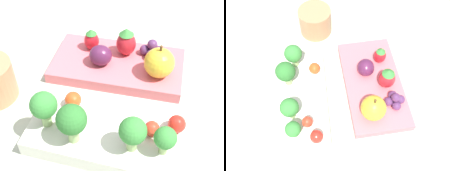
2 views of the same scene
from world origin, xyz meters
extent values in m
plane|color=#ADB7A3|center=(0.00, 0.00, 0.00)|extent=(4.00, 4.00, 0.00)
cube|color=silver|center=(-0.01, 0.07, 0.01)|extent=(0.22, 0.12, 0.03)
cube|color=#DB6670|center=(0.00, -0.08, 0.01)|extent=(0.22, 0.13, 0.02)
cylinder|color=#93B770|center=(-0.04, 0.09, 0.04)|extent=(0.01, 0.01, 0.02)
sphere|color=#388438|center=(-0.04, 0.09, 0.06)|extent=(0.03, 0.03, 0.03)
cylinder|color=#93B770|center=(-0.08, 0.09, 0.03)|extent=(0.01, 0.01, 0.02)
sphere|color=#388438|center=(-0.08, 0.09, 0.05)|extent=(0.03, 0.03, 0.03)
cylinder|color=#93B770|center=(0.03, 0.09, 0.04)|extent=(0.01, 0.01, 0.02)
sphere|color=#2D702D|center=(0.03, 0.09, 0.07)|extent=(0.04, 0.04, 0.04)
cylinder|color=#93B770|center=(0.07, 0.07, 0.04)|extent=(0.01, 0.01, 0.02)
sphere|color=#388438|center=(0.07, 0.07, 0.06)|extent=(0.04, 0.04, 0.04)
sphere|color=#DB4C1E|center=(0.05, 0.04, 0.04)|extent=(0.02, 0.02, 0.02)
sphere|color=red|center=(-0.10, 0.05, 0.04)|extent=(0.02, 0.02, 0.02)
sphere|color=red|center=(-0.07, 0.07, 0.04)|extent=(0.02, 0.02, 0.02)
sphere|color=gold|center=(-0.07, -0.06, 0.04)|extent=(0.05, 0.05, 0.05)
cylinder|color=brown|center=(-0.07, -0.06, 0.07)|extent=(0.00, 0.00, 0.01)
ellipsoid|color=red|center=(-0.01, -0.10, 0.04)|extent=(0.03, 0.03, 0.04)
cone|color=#388438|center=(-0.01, -0.10, 0.06)|extent=(0.02, 0.02, 0.01)
ellipsoid|color=red|center=(0.05, -0.11, 0.04)|extent=(0.03, 0.03, 0.03)
cone|color=#388438|center=(0.05, -0.11, 0.05)|extent=(0.02, 0.02, 0.01)
ellipsoid|color=#511E42|center=(0.03, -0.07, 0.04)|extent=(0.04, 0.03, 0.03)
sphere|color=#562D5B|center=(-0.04, -0.11, 0.03)|extent=(0.02, 0.02, 0.02)
sphere|color=#562D5B|center=(-0.05, -0.09, 0.03)|extent=(0.02, 0.02, 0.02)
sphere|color=#562D5B|center=(-0.07, -0.11, 0.03)|extent=(0.02, 0.02, 0.02)
sphere|color=#562D5B|center=(-0.05, -0.12, 0.03)|extent=(0.02, 0.02, 0.02)
sphere|color=#562D5B|center=(-0.05, -0.11, 0.04)|extent=(0.02, 0.02, 0.02)
cylinder|color=tan|center=(0.18, 0.01, 0.03)|extent=(0.08, 0.08, 0.06)
camera|label=1|loc=(-0.06, 0.32, 0.36)|focal=50.00mm
camera|label=2|loc=(-0.25, 0.05, 0.46)|focal=40.00mm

